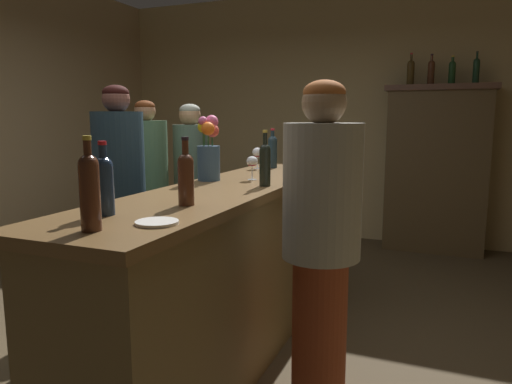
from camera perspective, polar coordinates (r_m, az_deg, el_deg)
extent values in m
plane|color=#463925|center=(3.43, -6.06, -16.44)|extent=(7.84, 7.84, 0.00)
cube|color=tan|center=(5.99, 7.87, 8.95)|extent=(5.32, 0.12, 2.95)
cube|color=brown|center=(2.97, -3.06, -9.93)|extent=(0.56, 2.72, 1.02)
cube|color=brown|center=(2.84, -3.14, 0.35)|extent=(0.64, 2.83, 0.05)
cube|color=brown|center=(5.53, 20.85, 2.53)|extent=(1.04, 0.35, 1.81)
cube|color=brown|center=(5.51, 21.37, 11.61)|extent=(1.12, 0.41, 0.06)
cylinder|color=#492717|center=(2.19, -8.42, 1.01)|extent=(0.07, 0.07, 0.20)
sphere|color=#492717|center=(2.18, -8.48, 3.63)|extent=(0.07, 0.07, 0.07)
cylinder|color=#492717|center=(2.17, -8.51, 4.90)|extent=(0.03, 0.03, 0.10)
cylinder|color=black|center=(2.17, -8.55, 6.38)|extent=(0.03, 0.03, 0.02)
cylinder|color=black|center=(2.77, 1.09, 2.91)|extent=(0.07, 0.07, 0.21)
sphere|color=black|center=(2.77, 1.09, 5.11)|extent=(0.07, 0.07, 0.07)
cylinder|color=black|center=(2.76, 1.10, 6.12)|extent=(0.03, 0.03, 0.10)
cylinder|color=gold|center=(2.76, 1.10, 7.31)|extent=(0.03, 0.03, 0.02)
cylinder|color=#1D2F37|center=(3.79, 2.00, 4.56)|extent=(0.07, 0.07, 0.22)
sphere|color=#1D2F37|center=(3.79, 2.01, 6.20)|extent=(0.07, 0.07, 0.07)
cylinder|color=#1D2F37|center=(3.79, 2.01, 6.81)|extent=(0.03, 0.03, 0.08)
cylinder|color=#B31F29|center=(3.78, 2.02, 7.54)|extent=(0.03, 0.03, 0.02)
cylinder|color=#472618|center=(1.77, -19.35, -0.68)|extent=(0.07, 0.07, 0.24)
sphere|color=#472618|center=(1.75, -19.55, 3.13)|extent=(0.07, 0.07, 0.07)
cylinder|color=#472618|center=(1.75, -19.62, 4.51)|extent=(0.03, 0.03, 0.08)
cylinder|color=gold|center=(1.75, -19.71, 6.16)|extent=(0.03, 0.03, 0.02)
cylinder|color=#19293E|center=(2.04, -17.78, 0.15)|extent=(0.08, 0.08, 0.20)
sphere|color=#19293E|center=(2.03, -17.92, 2.99)|extent=(0.08, 0.08, 0.08)
cylinder|color=#19293E|center=(2.03, -17.98, 4.20)|extent=(0.03, 0.03, 0.09)
cylinder|color=#B4161E|center=(2.02, -18.05, 5.64)|extent=(0.03, 0.03, 0.02)
cylinder|color=white|center=(3.74, 0.16, 2.85)|extent=(0.06, 0.06, 0.00)
cylinder|color=white|center=(3.73, 0.16, 3.53)|extent=(0.01, 0.01, 0.09)
ellipsoid|color=white|center=(3.72, 0.16, 4.78)|extent=(0.08, 0.08, 0.08)
ellipsoid|color=maroon|center=(3.73, 0.16, 4.45)|extent=(0.07, 0.07, 0.03)
cylinder|color=white|center=(3.06, -0.47, 1.50)|extent=(0.06, 0.06, 0.00)
cylinder|color=white|center=(3.06, -0.47, 2.31)|extent=(0.01, 0.01, 0.08)
ellipsoid|color=white|center=(3.05, -0.47, 3.71)|extent=(0.07, 0.07, 0.07)
ellipsoid|color=maroon|center=(3.05, -0.47, 3.36)|extent=(0.06, 0.06, 0.03)
cylinder|color=#34506C|center=(3.04, -5.71, 3.47)|extent=(0.14, 0.14, 0.22)
cylinder|color=#38602D|center=(3.03, -5.24, 5.62)|extent=(0.01, 0.01, 0.18)
sphere|color=#DE4639|center=(3.02, -5.26, 7.37)|extent=(0.08, 0.08, 0.08)
cylinder|color=#38602D|center=(3.05, -5.33, 6.16)|extent=(0.01, 0.01, 0.24)
sphere|color=#D65480|center=(3.05, -5.36, 8.42)|extent=(0.08, 0.08, 0.08)
cylinder|color=#38602D|center=(3.09, -5.68, 5.88)|extent=(0.01, 0.01, 0.21)
sphere|color=orange|center=(3.09, -5.71, 7.79)|extent=(0.05, 0.05, 0.05)
cylinder|color=#38602D|center=(3.08, -6.20, 5.85)|extent=(0.01, 0.01, 0.21)
sphere|color=#B84180|center=(3.07, -6.23, 7.76)|extent=(0.05, 0.05, 0.05)
cylinder|color=#38602D|center=(3.03, -6.31, 5.81)|extent=(0.01, 0.01, 0.21)
sphere|color=yellow|center=(3.02, -6.34, 7.77)|extent=(0.07, 0.07, 0.07)
cylinder|color=#38602D|center=(3.01, -6.37, 6.15)|extent=(0.01, 0.01, 0.24)
sphere|color=#CD5686|center=(3.01, -6.41, 8.48)|extent=(0.06, 0.06, 0.06)
cylinder|color=#38602D|center=(2.99, -5.78, 5.70)|extent=(0.01, 0.01, 0.20)
sphere|color=orange|center=(2.98, -5.81, 7.60)|extent=(0.08, 0.08, 0.08)
cylinder|color=white|center=(1.84, -11.84, -3.61)|extent=(0.17, 0.17, 0.01)
cylinder|color=#453315|center=(5.54, 18.11, 13.27)|extent=(0.08, 0.08, 0.23)
sphere|color=#453315|center=(5.55, 18.16, 14.44)|extent=(0.08, 0.08, 0.08)
cylinder|color=#453315|center=(5.55, 18.19, 14.95)|extent=(0.03, 0.03, 0.10)
cylinder|color=red|center=(5.56, 18.22, 15.54)|extent=(0.03, 0.03, 0.02)
cylinder|color=#492616|center=(5.53, 20.32, 13.13)|extent=(0.07, 0.07, 0.22)
sphere|color=#492616|center=(5.54, 20.38, 14.27)|extent=(0.07, 0.07, 0.07)
cylinder|color=#492616|center=(5.54, 20.41, 14.71)|extent=(0.03, 0.03, 0.09)
cylinder|color=black|center=(5.55, 20.44, 15.24)|extent=(0.03, 0.03, 0.02)
cylinder|color=#1A3A1A|center=(5.52, 22.51, 12.93)|extent=(0.07, 0.07, 0.21)
sphere|color=#1A3A1A|center=(5.53, 22.58, 13.99)|extent=(0.07, 0.07, 0.07)
cylinder|color=#1A3A1A|center=(5.53, 22.60, 14.38)|extent=(0.03, 0.03, 0.07)
cylinder|color=gold|center=(5.54, 22.63, 14.84)|extent=(0.03, 0.03, 0.02)
cylinder|color=#17331F|center=(5.53, 24.97, 12.89)|extent=(0.06, 0.06, 0.23)
sphere|color=#17331F|center=(5.54, 25.05, 14.05)|extent=(0.06, 0.06, 0.06)
cylinder|color=#17331F|center=(5.54, 25.08, 14.49)|extent=(0.02, 0.02, 0.09)
cylinder|color=black|center=(5.55, 25.11, 15.02)|extent=(0.02, 0.02, 0.02)
cylinder|color=#362837|center=(4.74, -7.69, -4.07)|extent=(0.24, 0.24, 0.81)
cylinder|color=#4E6656|center=(4.64, -7.87, 4.40)|extent=(0.33, 0.33, 0.59)
sphere|color=tan|center=(4.62, -7.97, 9.19)|extent=(0.21, 0.21, 0.21)
ellipsoid|color=#ADB3A1|center=(4.62, -7.99, 9.77)|extent=(0.20, 0.20, 0.11)
cylinder|color=#283428|center=(3.52, -15.66, -8.65)|extent=(0.25, 0.25, 0.85)
cylinder|color=#213644|center=(3.37, -16.20, 3.68)|extent=(0.35, 0.35, 0.66)
sphere|color=brown|center=(3.36, -16.51, 10.69)|extent=(0.19, 0.19, 0.19)
ellipsoid|color=black|center=(3.36, -16.54, 11.40)|extent=(0.18, 0.18, 0.10)
cylinder|color=maroon|center=(4.26, -12.69, -5.56)|extent=(0.26, 0.26, 0.84)
cylinder|color=#476C4B|center=(4.14, -13.04, 4.17)|extent=(0.36, 0.36, 0.61)
sphere|color=#996949|center=(4.13, -13.23, 9.48)|extent=(0.18, 0.18, 0.18)
ellipsoid|color=#5C2A11|center=(4.13, -13.25, 10.03)|extent=(0.17, 0.17, 0.10)
cylinder|color=brown|center=(2.39, 7.58, -17.35)|extent=(0.26, 0.26, 0.83)
cylinder|color=#9A9A8F|center=(2.17, 7.97, 0.05)|extent=(0.36, 0.36, 0.62)
sphere|color=#906F4E|center=(2.14, 8.21, 10.61)|extent=(0.20, 0.20, 0.20)
ellipsoid|color=#9F5424|center=(2.14, 8.23, 11.80)|extent=(0.19, 0.19, 0.11)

